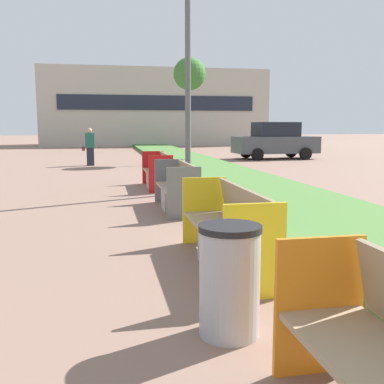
# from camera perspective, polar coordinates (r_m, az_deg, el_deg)

# --- Properties ---
(planter_grass_strip) EXTENTS (2.80, 120.00, 0.18)m
(planter_grass_strip) POSITION_cam_1_polar(r_m,az_deg,el_deg) (10.62, 9.34, -0.23)
(planter_grass_strip) COLOR #4C7A38
(planter_grass_strip) RESTS_ON ground
(building_backdrop) EXTENTS (19.22, 6.91, 6.48)m
(building_backdrop) POSITION_cam_1_polar(r_m,az_deg,el_deg) (41.10, -4.85, 10.53)
(building_backdrop) COLOR #B2AD9E
(building_backdrop) RESTS_ON ground
(bench_yellow_frame) EXTENTS (0.65, 2.23, 0.94)m
(bench_yellow_frame) POSITION_cam_1_polar(r_m,az_deg,el_deg) (5.38, 4.52, -5.45)
(bench_yellow_frame) COLOR #ADA8A0
(bench_yellow_frame) RESTS_ON ground
(bench_grey_frame) EXTENTS (0.65, 1.97, 0.94)m
(bench_grey_frame) POSITION_cam_1_polar(r_m,az_deg,el_deg) (8.94, -1.86, 0.06)
(bench_grey_frame) COLOR #ADA8A0
(bench_grey_frame) RESTS_ON ground
(bench_red_frame) EXTENTS (0.65, 1.93, 0.94)m
(bench_red_frame) POSITION_cam_1_polar(r_m,az_deg,el_deg) (12.19, -4.34, 2.25)
(bench_red_frame) COLOR #ADA8A0
(bench_red_frame) RESTS_ON ground
(litter_bin) EXTENTS (0.50, 0.50, 0.89)m
(litter_bin) POSITION_cam_1_polar(r_m,az_deg,el_deg) (3.62, 4.79, -11.11)
(litter_bin) COLOR #9EA0A5
(litter_bin) RESTS_ON ground
(street_lamp_post) EXTENTS (0.24, 0.44, 7.72)m
(street_lamp_post) POSITION_cam_1_polar(r_m,az_deg,el_deg) (11.38, -0.53, 21.52)
(street_lamp_post) COLOR #56595B
(street_lamp_post) RESTS_ON ground
(sapling_tree_far) EXTENTS (1.42, 1.42, 4.65)m
(sapling_tree_far) POSITION_cam_1_polar(r_m,az_deg,el_deg) (20.42, -0.33, 14.70)
(sapling_tree_far) COLOR brown
(sapling_tree_far) RESTS_ON ground
(pedestrian_walking) EXTENTS (0.53, 0.24, 1.58)m
(pedestrian_walking) POSITION_cam_1_polar(r_m,az_deg,el_deg) (19.55, -12.84, 5.62)
(pedestrian_walking) COLOR #232633
(pedestrian_walking) RESTS_ON ground
(parked_car_distant) EXTENTS (4.26, 2.00, 1.86)m
(parked_car_distant) POSITION_cam_1_polar(r_m,az_deg,el_deg) (23.40, 10.53, 6.39)
(parked_car_distant) COLOR #474C51
(parked_car_distant) RESTS_ON ground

